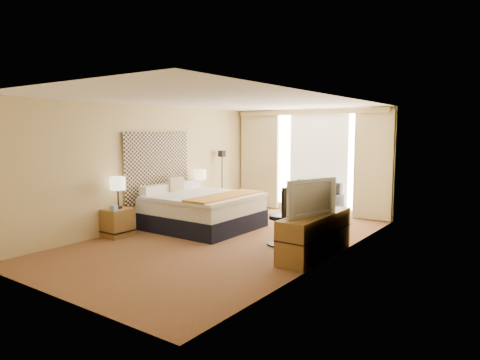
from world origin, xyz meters
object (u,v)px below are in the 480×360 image
Objects in this scene: nightstand_left at (118,223)px; bed at (201,210)px; media_dresser at (315,235)px; floor_lamp at (222,168)px; lamp_left at (118,184)px; nightstand_right at (202,205)px; loveseat at (313,205)px; television at (307,197)px; lamp_right at (200,175)px; desk_chair at (284,219)px.

bed reaches higher than nightstand_left.
media_dresser is 1.15× the size of floor_lamp.
media_dresser is 3.90m from lamp_left.
loveseat reaches higher than nightstand_right.
lamp_left is at bearing -117.97° from bed.
floor_lamp is (-0.84, 1.81, 0.72)m from bed.
television is (3.65, -1.66, 0.73)m from nightstand_right.
bed is 3.45× the size of lamp_left.
lamp_left reaches higher than loveseat.
nightstand_left is at bearing -96.46° from lamp_left.
bed is at bearing 62.35° from nightstand_left.
nightstand_left is 1.00× the size of nightstand_right.
television is (3.65, 0.84, 0.73)m from nightstand_left.
lamp_left is at bearing 83.54° from nightstand_left.
nightstand_right is at bearing 130.22° from bed.
bed is at bearing -48.56° from lamp_right.
nightstand_left is at bearing -90.00° from nightstand_right.
nightstand_right is 1.26m from bed.
lamp_left is at bearing -164.52° from media_dresser.
nightstand_left is 2.50m from nightstand_right.
lamp_right is (-2.17, -1.65, 0.73)m from loveseat.
bed is at bearing -110.65° from loveseat.
lamp_right is (0.02, 2.41, -0.02)m from lamp_left.
television is (1.46, -3.24, 0.73)m from loveseat.
floor_lamp reaches higher than lamp_right.
floor_lamp reaches higher than lamp_left.
floor_lamp is at bearing -153.72° from loveseat.
television reaches higher than nightstand_right.
lamp_right is at bearing 89.54° from nightstand_left.
loveseat is 1.32× the size of desk_chair.
lamp_left is at bearing -90.40° from lamp_right.
television is at bearing 13.01° from nightstand_left.
nightstand_right is at bearing -87.98° from floor_lamp.
desk_chair is at bearing -20.90° from lamp_right.
floor_lamp reaches higher than loveseat.
media_dresser is 1.27× the size of loveseat.
floor_lamp is at bearing 74.07° from television.
desk_chair reaches higher than nightstand_right.
nightstand_right is (0.00, 2.50, 0.00)m from nightstand_left.
media_dresser is 3.06× the size of lamp_right.
loveseat is at bearing 61.78° from nightstand_left.
nightstand_left is 3.45m from floor_lamp.
loveseat is at bearing 61.65° from lamp_left.
nightstand_left is at bearing -89.49° from floor_lamp.
lamp_right is at bearing 131.44° from bed.
loveseat is 2.28× the size of lamp_left.
bed is 2.17m from desk_chair.
media_dresser is 2.93m from bed.
nightstand_right is 4.07m from television.
lamp_right is (0.02, -0.06, 0.73)m from nightstand_right.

